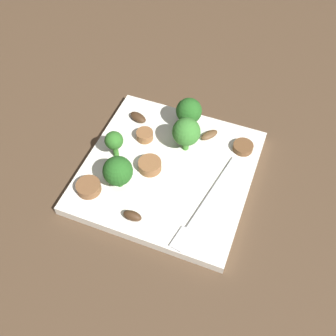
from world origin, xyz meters
name	(u,v)px	position (x,y,z in m)	size (l,w,h in m)	color
ground_plane	(168,174)	(0.00, 0.00, 0.00)	(1.40, 1.40, 0.00)	#4C3826
plate	(168,171)	(0.00, 0.00, 0.01)	(0.25, 0.25, 0.02)	white
fork	(202,207)	(0.05, 0.07, 0.02)	(0.18, 0.04, 0.00)	silver
broccoli_floret_0	(186,132)	(-0.05, 0.01, 0.05)	(0.04, 0.04, 0.06)	#408630
broccoli_floret_1	(118,171)	(0.05, -0.06, 0.05)	(0.04, 0.04, 0.05)	#296420
broccoli_floret_2	(114,141)	(0.01, -0.08, 0.05)	(0.03, 0.03, 0.05)	#347525
broccoli_floret_3	(186,111)	(-0.09, 0.00, 0.05)	(0.04, 0.04, 0.06)	#296420
sausage_slice_0	(150,165)	(0.01, -0.03, 0.02)	(0.04, 0.04, 0.02)	brown
sausage_slice_1	(243,147)	(-0.08, 0.10, 0.02)	(0.03, 0.03, 0.01)	brown
sausage_slice_2	(145,135)	(-0.04, -0.06, 0.02)	(0.03, 0.03, 0.01)	brown
sausage_slice_3	(89,187)	(0.08, -0.09, 0.02)	(0.04, 0.04, 0.01)	brown
mushroom_0	(132,216)	(0.10, -0.01, 0.02)	(0.03, 0.01, 0.01)	#422B19
mushroom_1	(138,117)	(-0.08, -0.08, 0.02)	(0.03, 0.02, 0.01)	#422B19
mushroom_2	(209,135)	(-0.08, 0.04, 0.02)	(0.03, 0.01, 0.01)	brown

